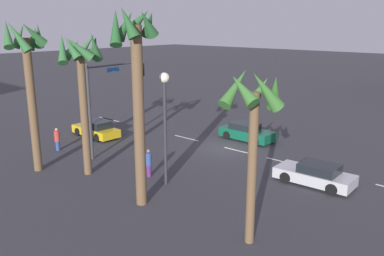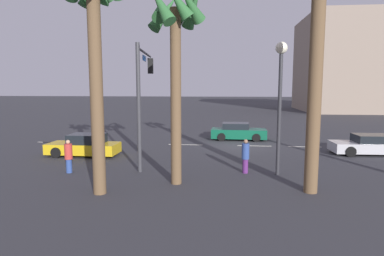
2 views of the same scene
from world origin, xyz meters
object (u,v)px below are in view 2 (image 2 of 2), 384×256
object	(u,v)px
streetlamp	(280,83)
pedestrian_0	(245,155)
traffic_signal	(144,85)
building_0	(366,64)
pedestrian_1	(69,156)
car_2	(84,146)
car_1	(368,145)
palm_tree_3	(317,23)
car_0	(238,132)
palm_tree_1	(176,36)
palm_tree_0	(95,27)

from	to	relation	value
streetlamp	pedestrian_0	bearing A→B (deg)	-4.61
traffic_signal	building_0	world-z (taller)	building_0
pedestrian_1	building_0	distance (m)	55.19
car_2	streetlamp	bearing A→B (deg)	163.49
car_2	traffic_signal	bearing A→B (deg)	158.12
car_1	palm_tree_3	bearing A→B (deg)	55.86
streetlamp	pedestrian_0	world-z (taller)	streetlamp
car_1	building_0	xyz separation A→B (m)	(-14.76, -38.62, 7.32)
car_2	pedestrian_0	distance (m)	10.17
car_0	pedestrian_0	xyz separation A→B (m)	(0.01, 10.36, 0.25)
car_0	palm_tree_1	bearing A→B (deg)	75.89
pedestrian_0	car_2	bearing A→B (deg)	-18.32
car_0	car_1	distance (m)	9.38
palm_tree_3	car_0	bearing A→B (deg)	-79.74
pedestrian_0	palm_tree_3	xyz separation A→B (m)	(-2.40, 2.83, 5.78)
car_2	traffic_signal	world-z (taller)	traffic_signal
car_1	pedestrian_1	xyz separation A→B (m)	(16.67, 6.19, 0.27)
car_2	palm_tree_0	bearing A→B (deg)	117.76
car_0	car_2	bearing A→B (deg)	36.55
palm_tree_1	palm_tree_3	bearing A→B (deg)	172.41
car_0	palm_tree_0	xyz separation A→B (m)	(5.95, 14.21, 5.87)
pedestrian_0	building_0	world-z (taller)	building_0
car_1	building_0	size ratio (longest dim) A/B	0.21
pedestrian_1	building_0	size ratio (longest dim) A/B	0.08
streetlamp	palm_tree_1	xyz separation A→B (m)	(4.66, 1.97, 1.96)
streetlamp	palm_tree_0	xyz separation A→B (m)	(7.49, 3.73, 2.08)
car_0	car_1	world-z (taller)	car_0
traffic_signal	pedestrian_1	xyz separation A→B (m)	(3.28, 2.32, -3.48)
car_0	palm_tree_0	world-z (taller)	palm_tree_0
streetlamp	building_0	xyz separation A→B (m)	(-21.17, -44.13, 3.49)
streetlamp	palm_tree_3	size ratio (longest dim) A/B	0.65
palm_tree_1	palm_tree_3	distance (m)	5.57
car_0	traffic_signal	bearing A→B (deg)	58.40
car_0	palm_tree_1	distance (m)	14.06
car_0	traffic_signal	distance (m)	11.04
palm_tree_0	palm_tree_1	xyz separation A→B (m)	(-2.82, -1.76, -0.12)
pedestrian_1	car_2	bearing A→B (deg)	-76.81
car_1	palm_tree_0	bearing A→B (deg)	33.58
palm_tree_3	traffic_signal	bearing A→B (deg)	-28.92
pedestrian_0	palm_tree_1	bearing A→B (deg)	33.86
palm_tree_0	car_2	bearing A→B (deg)	-62.24
car_0	palm_tree_0	size ratio (longest dim) A/B	0.47
car_0	palm_tree_3	bearing A→B (deg)	100.26
streetlamp	palm_tree_3	xyz separation A→B (m)	(-0.85, 2.70, 2.25)
pedestrian_0	palm_tree_1	world-z (taller)	palm_tree_1
car_1	building_0	world-z (taller)	building_0
streetlamp	pedestrian_1	xyz separation A→B (m)	(10.26, 0.69, -3.56)
car_2	building_0	xyz separation A→B (m)	(-32.37, -40.81, 7.29)
traffic_signal	palm_tree_3	size ratio (longest dim) A/B	0.66
traffic_signal	palm_tree_3	world-z (taller)	palm_tree_3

